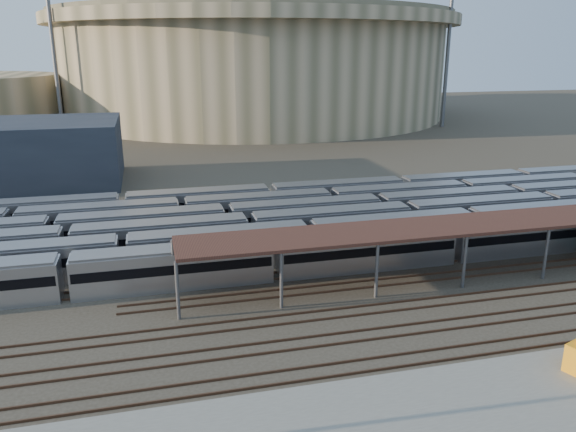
% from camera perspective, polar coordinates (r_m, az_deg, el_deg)
% --- Properties ---
extents(ground, '(420.00, 420.00, 0.00)m').
position_cam_1_polar(ground, '(47.06, -0.98, -10.04)').
color(ground, '#383026').
rests_on(ground, ground).
extents(subway_trains, '(124.31, 23.90, 3.60)m').
position_cam_1_polar(subway_trains, '(63.41, -3.81, -1.09)').
color(subway_trains, '#A9A9AE').
rests_on(subway_trains, ground).
extents(inspection_shed, '(60.30, 6.00, 5.30)m').
position_cam_1_polar(inspection_shed, '(57.20, 20.00, -0.76)').
color(inspection_shed, '#595A5E').
rests_on(inspection_shed, ground).
extents(empty_tracks, '(170.00, 9.62, 0.18)m').
position_cam_1_polar(empty_tracks, '(42.75, 0.59, -12.87)').
color(empty_tracks, '#4C3323').
rests_on(empty_tracks, ground).
extents(stadium, '(124.00, 124.00, 32.50)m').
position_cam_1_polar(stadium, '(184.22, -3.45, 15.31)').
color(stadium, tan).
rests_on(stadium, ground).
extents(floodlight_0, '(4.00, 1.00, 38.40)m').
position_cam_1_polar(floodlight_0, '(152.29, -22.72, 15.36)').
color(floodlight_0, '#595A5E').
rests_on(floodlight_0, ground).
extents(floodlight_2, '(4.00, 1.00, 38.40)m').
position_cam_1_polar(floodlight_2, '(161.77, 15.94, 16.00)').
color(floodlight_2, '#595A5E').
rests_on(floodlight_2, ground).
extents(floodlight_3, '(4.00, 1.00, 38.40)m').
position_cam_1_polar(floodlight_3, '(200.91, -14.87, 16.12)').
color(floodlight_3, '#595A5E').
rests_on(floodlight_3, ground).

